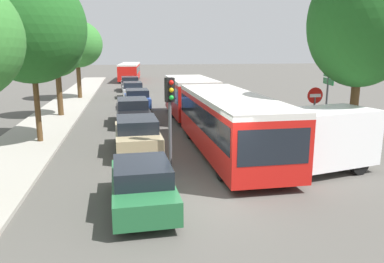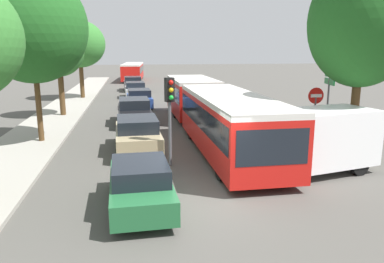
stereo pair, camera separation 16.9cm
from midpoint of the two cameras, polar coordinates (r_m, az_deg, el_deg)
name	(u,v)px [view 2 (the right image)]	position (r m, az deg, el deg)	size (l,w,h in m)	color
ground_plane	(207,200)	(11.45, 2.78, -10.34)	(200.00, 200.00, 0.00)	#4F4C47
kerb_strip_left	(73,102)	(33.19, -17.59, 4.34)	(3.20, 54.44, 0.14)	#9E998E
articulated_bus	(210,107)	(19.44, 3.03, 3.72)	(2.79, 17.33, 2.57)	red
city_bus_rear	(133,71)	(54.85, -8.88, 9.16)	(3.32, 11.37, 2.41)	red
queued_car_green	(140,184)	(10.77, -7.44, -7.99)	(1.79, 3.98, 1.37)	#236638
queued_car_tan	(138,134)	(16.61, -8.01, -0.41)	(1.99, 4.43, 1.52)	tan
queued_car_black	(134,111)	(22.85, -8.59, 3.13)	(2.02, 4.49, 1.54)	black
queued_car_blue	(139,99)	(28.82, -7.86, 4.99)	(1.91, 4.24, 1.46)	#284799
queued_car_silver	(135,90)	(35.06, -8.51, 6.30)	(1.94, 4.30, 1.47)	#B7BABF
queued_car_graphite	(133,83)	(41.38, -8.90, 7.25)	(1.99, 4.42, 1.51)	#47474C
white_van	(313,140)	(14.14, 18.28, -1.23)	(5.31, 3.01, 2.31)	white
traffic_light	(170,102)	(14.07, -3.06, 4.54)	(0.38, 0.40, 3.40)	#56595E
no_entry_sign	(315,109)	(17.12, 18.50, 3.23)	(0.70, 0.08, 2.82)	#56595E
direction_sign_post	(329,90)	(18.64, 20.37, 5.90)	(0.36, 1.38, 3.60)	#56595E
tree_left_mid	(32,27)	(18.86, -23.00, 14.43)	(4.96, 4.96, 7.93)	#51381E
tree_left_far	(58,50)	(26.04, -19.50, 11.64)	(3.23, 3.23, 6.13)	#51381E
tree_left_distant	(80,44)	(35.04, -16.63, 12.64)	(4.45, 4.45, 6.90)	#51381E
tree_right_near	(363,23)	(16.02, 24.85, 14.80)	(4.04, 4.04, 7.86)	#51381E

